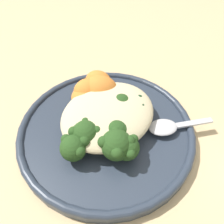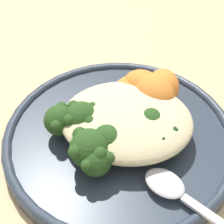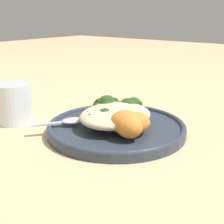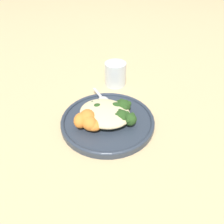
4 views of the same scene
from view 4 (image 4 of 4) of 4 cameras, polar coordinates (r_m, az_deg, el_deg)
ground_plane at (r=0.68m, az=-1.08°, el=-2.14°), size 4.00×4.00×0.00m
plate at (r=0.66m, az=-1.12°, el=-2.29°), size 0.28×0.28×0.02m
quinoa_mound at (r=0.64m, az=-1.95°, el=-0.23°), size 0.16×0.13×0.04m
broccoli_stalk_0 at (r=0.62m, az=3.43°, el=-2.16°), size 0.10×0.07×0.04m
broccoli_stalk_1 at (r=0.63m, az=2.13°, el=-1.34°), size 0.08×0.07×0.04m
broccoli_stalk_2 at (r=0.66m, az=2.59°, el=1.10°), size 0.05×0.11×0.04m
broccoli_stalk_3 at (r=0.67m, az=1.80°, el=0.85°), size 0.04×0.13×0.04m
broccoli_stalk_4 at (r=0.65m, az=0.26°, el=-0.02°), size 0.04×0.11×0.04m
broccoli_stalk_5 at (r=0.65m, az=-1.15°, el=-0.06°), size 0.04×0.08×0.03m
broccoli_stalk_6 at (r=0.66m, az=-2.01°, el=0.10°), size 0.05×0.07×0.03m
broccoli_stalk_7 at (r=0.65m, az=-3.60°, el=0.30°), size 0.08×0.07×0.04m
sweet_potato_chunk_0 at (r=0.61m, az=-5.98°, el=-2.83°), size 0.06×0.06×0.04m
sweet_potato_chunk_1 at (r=0.61m, az=-5.21°, el=-3.10°), size 0.06×0.05×0.03m
sweet_potato_chunk_2 at (r=0.62m, az=-8.15°, el=-2.16°), size 0.05×0.06×0.04m
sweet_potato_chunk_3 at (r=0.62m, az=-6.41°, el=-1.53°), size 0.07×0.08×0.05m
kale_tuft at (r=0.68m, az=-4.13°, el=1.62°), size 0.05×0.05×0.03m
spoon at (r=0.73m, az=-2.41°, el=3.45°), size 0.10×0.08×0.01m
water_glass at (r=0.83m, az=0.90°, el=9.92°), size 0.08×0.08×0.09m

